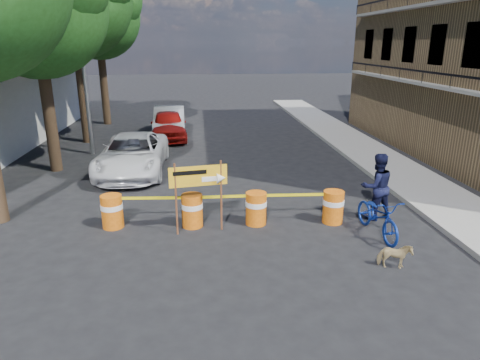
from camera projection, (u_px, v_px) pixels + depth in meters
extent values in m
plane|color=black|center=(252.00, 242.00, 10.62)|extent=(120.00, 120.00, 0.00)
cube|color=gray|center=(389.00, 166.00, 16.85)|extent=(2.40, 40.00, 0.15)
cylinder|color=#332316|center=(49.00, 109.00, 15.90)|extent=(0.44, 0.44, 4.76)
sphere|color=#1F4C15|center=(35.00, 6.00, 14.81)|extent=(5.00, 5.00, 5.00)
sphere|color=#1F4C15|center=(22.00, 27.00, 15.54)|extent=(3.50, 3.50, 3.50)
cylinder|color=#332316|center=(82.00, 88.00, 20.56)|extent=(0.44, 0.44, 5.32)
sphere|color=#1F4C15|center=(60.00, 17.00, 20.13)|extent=(3.78, 3.78, 3.78)
cylinder|color=#332316|center=(104.00, 83.00, 25.35)|extent=(0.44, 0.44, 4.93)
sphere|color=#1F4C15|center=(97.00, 16.00, 24.22)|extent=(4.80, 4.80, 4.80)
sphere|color=#1F4C15|center=(88.00, 30.00, 24.94)|extent=(3.36, 3.36, 3.36)
cylinder|color=gray|center=(83.00, 61.00, 17.85)|extent=(0.16, 0.16, 8.00)
cylinder|color=#C6500B|center=(112.00, 211.00, 11.37)|extent=(0.56, 0.56, 0.90)
cylinder|color=white|center=(112.00, 206.00, 11.32)|extent=(0.58, 0.58, 0.14)
cylinder|color=#C6500B|center=(192.00, 211.00, 11.43)|extent=(0.56, 0.56, 0.90)
cylinder|color=white|center=(192.00, 205.00, 11.38)|extent=(0.58, 0.58, 0.14)
cylinder|color=#C6500B|center=(256.00, 208.00, 11.57)|extent=(0.56, 0.56, 0.90)
cylinder|color=white|center=(256.00, 203.00, 11.53)|extent=(0.58, 0.58, 0.14)
cylinder|color=#C6500B|center=(333.00, 207.00, 11.68)|extent=(0.56, 0.56, 0.90)
cylinder|color=white|center=(333.00, 202.00, 11.63)|extent=(0.58, 0.58, 0.14)
cylinder|color=#592D19|center=(176.00, 200.00, 10.78)|extent=(0.05, 0.05, 1.91)
cylinder|color=#592D19|center=(221.00, 196.00, 11.06)|extent=(0.05, 0.05, 1.91)
cube|color=gold|center=(198.00, 176.00, 10.74)|extent=(1.47, 0.26, 0.53)
cube|color=white|center=(210.00, 179.00, 10.82)|extent=(0.42, 0.08, 0.13)
cone|color=white|center=(221.00, 178.00, 10.89)|extent=(0.27, 0.31, 0.28)
cube|color=black|center=(190.00, 173.00, 10.64)|extent=(0.84, 0.14, 0.11)
imported|color=black|center=(377.00, 187.00, 11.80)|extent=(1.00, 0.82, 1.89)
imported|color=#12309A|center=(380.00, 198.00, 10.73)|extent=(0.81, 1.13, 2.02)
imported|color=tan|center=(395.00, 256.00, 9.31)|extent=(0.75, 0.46, 0.59)
imported|color=silver|center=(132.00, 154.00, 16.14)|extent=(2.42, 5.16, 1.43)
imported|color=maroon|center=(168.00, 125.00, 21.86)|extent=(2.07, 4.42, 1.46)
imported|color=#AEB0B6|center=(170.00, 121.00, 22.75)|extent=(1.76, 4.60, 1.49)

